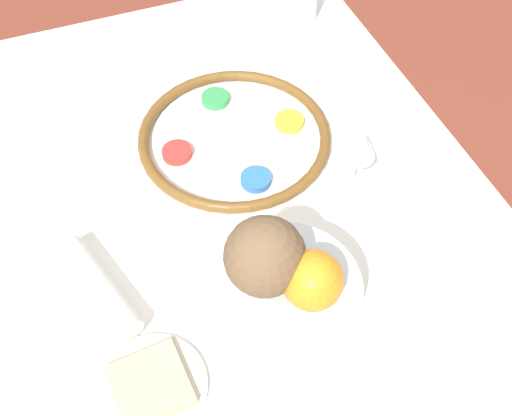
% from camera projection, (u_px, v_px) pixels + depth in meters
% --- Properties ---
extents(ground_plane, '(8.00, 8.00, 0.00)m').
position_uv_depth(ground_plane, '(239.00, 376.00, 1.59)').
color(ground_plane, brown).
extents(dining_table, '(1.23, 0.90, 0.72)m').
position_uv_depth(dining_table, '(235.00, 312.00, 1.30)').
color(dining_table, white).
rests_on(dining_table, ground_plane).
extents(seder_plate, '(0.35, 0.35, 0.03)m').
position_uv_depth(seder_plate, '(235.00, 138.00, 1.10)').
color(seder_plate, silver).
rests_on(seder_plate, dining_table).
extents(wine_glass, '(0.06, 0.06, 0.14)m').
position_uv_depth(wine_glass, '(359.00, 144.00, 0.97)').
color(wine_glass, silver).
rests_on(wine_glass, dining_table).
extents(fruit_stand, '(0.21, 0.21, 0.11)m').
position_uv_depth(fruit_stand, '(285.00, 293.00, 0.82)').
color(fruit_stand, silver).
rests_on(fruit_stand, dining_table).
extents(orange_fruit, '(0.08, 0.08, 0.08)m').
position_uv_depth(orange_fruit, '(313.00, 280.00, 0.76)').
color(orange_fruit, orange).
rests_on(orange_fruit, fruit_stand).
extents(coconut, '(0.11, 0.11, 0.11)m').
position_uv_depth(coconut, '(265.00, 256.00, 0.77)').
color(coconut, brown).
rests_on(coconut, fruit_stand).
extents(bread_plate, '(0.16, 0.16, 0.02)m').
position_uv_depth(bread_plate, '(151.00, 386.00, 0.82)').
color(bread_plate, beige).
rests_on(bread_plate, dining_table).
extents(napkin_roll, '(0.19, 0.10, 0.05)m').
position_uv_depth(napkin_roll, '(96.00, 288.00, 0.89)').
color(napkin_roll, white).
rests_on(napkin_roll, dining_table).
extents(cup_near, '(0.07, 0.07, 0.08)m').
position_uv_depth(cup_near, '(300.00, 2.00, 1.31)').
color(cup_near, silver).
rests_on(cup_near, dining_table).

